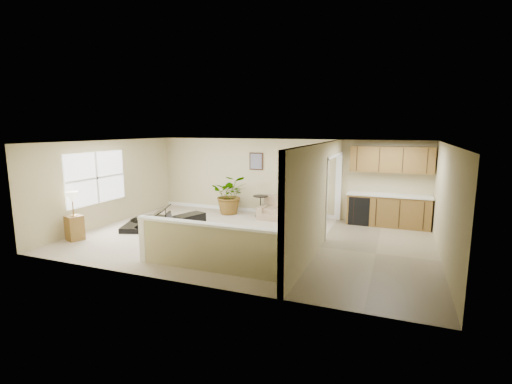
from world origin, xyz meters
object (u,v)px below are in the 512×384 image
at_px(piano_bench, 190,224).
at_px(palm_plant, 230,195).
at_px(loveseat, 285,208).
at_px(lamp_stand, 74,220).
at_px(piano, 152,208).
at_px(small_plant, 313,215).
at_px(accent_table, 260,203).

height_order(piano_bench, palm_plant, palm_plant).
bearing_deg(palm_plant, piano_bench, -89.85).
xyz_separation_m(piano_bench, loveseat, (1.93, 2.54, 0.07)).
bearing_deg(lamp_stand, palm_plant, 59.38).
height_order(piano, small_plant, piano).
bearing_deg(piano_bench, loveseat, 52.86).
bearing_deg(lamp_stand, small_plant, 36.80).
xyz_separation_m(piano_bench, palm_plant, (-0.01, 2.61, 0.37)).
relative_size(piano, palm_plant, 1.34).
xyz_separation_m(piano, loveseat, (3.32, 2.32, -0.22)).
xyz_separation_m(piano, accent_table, (2.48, 2.35, -0.12)).
relative_size(loveseat, small_plant, 2.81).
distance_m(piano_bench, small_plant, 3.74).
relative_size(accent_table, palm_plant, 0.47).
distance_m(piano, piano_bench, 1.44).
relative_size(small_plant, lamp_stand, 0.45).
bearing_deg(accent_table, lamp_stand, -130.78).
xyz_separation_m(piano_bench, accent_table, (1.09, 2.57, 0.17)).
distance_m(piano, accent_table, 3.42).
relative_size(loveseat, accent_table, 2.30).
bearing_deg(loveseat, accent_table, 179.27).
bearing_deg(palm_plant, accent_table, -1.96).
height_order(piano, accent_table, piano).
distance_m(piano, loveseat, 4.06).
xyz_separation_m(loveseat, palm_plant, (-1.93, 0.06, 0.30)).
distance_m(loveseat, accent_table, 0.85).
relative_size(palm_plant, small_plant, 2.60).
bearing_deg(accent_table, piano_bench, -112.92).
relative_size(piano, accent_table, 2.86).
bearing_deg(piano_bench, piano, 171.08).
bearing_deg(piano, accent_table, 22.92).
height_order(loveseat, palm_plant, palm_plant).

